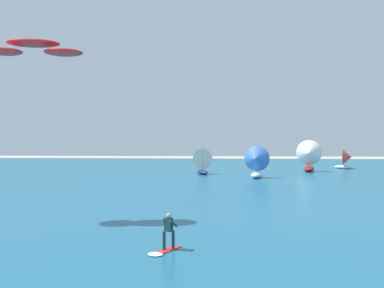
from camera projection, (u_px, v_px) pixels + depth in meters
name	position (u px, v px, depth m)	size (l,w,h in m)	color
ocean	(209.00, 177.00, 51.63)	(160.00, 90.00, 0.10)	#1E607F
kitesurfer	(166.00, 238.00, 17.88)	(1.49, 1.97, 1.67)	red
kite	(33.00, 48.00, 23.75)	(5.99, 2.57, 0.88)	red
sailboat_near_shore	(309.00, 155.00, 59.18)	(4.09, 4.67, 5.26)	maroon
sailboat_heeled_over	(201.00, 161.00, 55.58)	(3.15, 3.56, 4.00)	navy
sailboat_leading	(256.00, 162.00, 49.93)	(3.50, 4.00, 4.51)	white
sailboat_center_horizon	(347.00, 159.00, 64.50)	(3.21, 2.86, 3.61)	white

